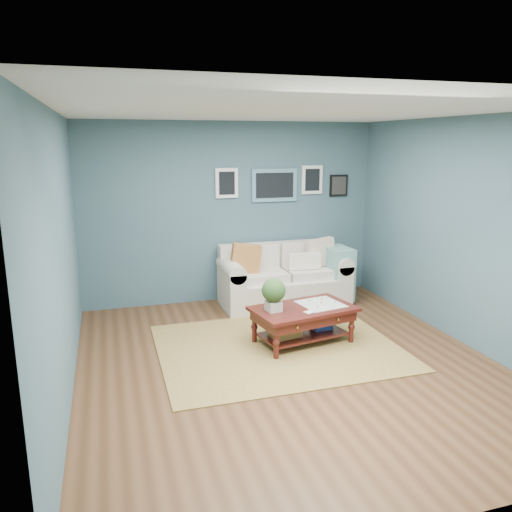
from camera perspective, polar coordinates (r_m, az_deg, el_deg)
name	(u,v)px	position (r m, az deg, el deg)	size (l,w,h in m)	color
room_shell	(290,242)	(5.29, 3.89, 1.56)	(5.00, 5.02, 2.70)	brown
area_rug	(278,347)	(6.06, 2.50, -10.36)	(2.79, 2.23, 0.01)	brown
loveseat	(289,277)	(7.55, 3.75, -2.42)	(1.93, 0.88, 0.99)	beige
coffee_table	(298,314)	(6.06, 4.86, -6.63)	(1.32, 0.91, 0.85)	#38130B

